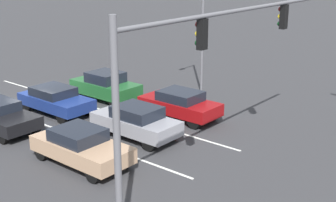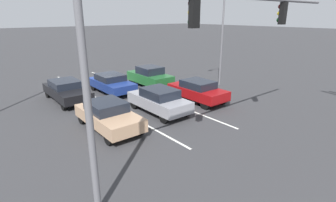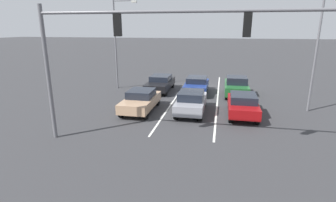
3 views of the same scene
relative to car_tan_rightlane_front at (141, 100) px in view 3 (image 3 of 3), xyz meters
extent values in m
plane|color=#333335|center=(-3.44, -7.85, -0.75)|extent=(240.00, 240.00, 0.00)
cube|color=silver|center=(-5.12, -4.80, -0.75)|extent=(0.12, 18.10, 0.01)
cube|color=silver|center=(-1.75, -4.80, -0.75)|extent=(0.12, 18.10, 0.01)
cube|color=tan|center=(0.00, 0.04, -0.11)|extent=(1.88, 4.29, 0.62)
cube|color=black|center=(0.00, -0.14, 0.45)|extent=(1.65, 1.90, 0.49)
cube|color=red|center=(-0.66, -2.06, 0.05)|extent=(0.24, 0.06, 0.12)
cube|color=red|center=(0.66, -2.06, 0.05)|extent=(0.24, 0.06, 0.12)
cylinder|color=black|center=(-0.81, 1.60, -0.42)|extent=(0.22, 0.67, 0.67)
cylinder|color=black|center=(0.81, 1.60, -0.42)|extent=(0.22, 0.67, 0.67)
cylinder|color=black|center=(-0.81, -1.52, -0.42)|extent=(0.22, 0.67, 0.67)
cylinder|color=black|center=(0.81, -1.52, -0.42)|extent=(0.22, 0.67, 0.67)
cube|color=maroon|center=(-6.77, -0.37, -0.10)|extent=(1.83, 4.18, 0.61)
cube|color=black|center=(-6.77, -0.32, 0.45)|extent=(1.61, 2.05, 0.48)
cube|color=red|center=(-7.41, -2.42, 0.06)|extent=(0.24, 0.06, 0.12)
cube|color=red|center=(-6.13, -2.42, 0.06)|extent=(0.24, 0.06, 0.12)
cylinder|color=black|center=(-7.56, 1.12, -0.40)|extent=(0.22, 0.70, 0.70)
cylinder|color=black|center=(-5.99, 1.12, -0.40)|extent=(0.22, 0.70, 0.70)
cylinder|color=black|center=(-7.56, -1.86, -0.40)|extent=(0.22, 0.70, 0.70)
cylinder|color=black|center=(-5.99, -1.86, -0.40)|extent=(0.22, 0.70, 0.70)
cube|color=gray|center=(-3.43, -0.28, -0.09)|extent=(1.81, 4.20, 0.64)
cube|color=black|center=(-3.43, -0.17, 0.49)|extent=(1.59, 2.03, 0.51)
cube|color=red|center=(-4.06, -2.34, 0.08)|extent=(0.24, 0.06, 0.12)
cube|color=red|center=(-2.80, -2.34, 0.08)|extent=(0.24, 0.06, 0.12)
cylinder|color=black|center=(-4.21, 1.23, -0.41)|extent=(0.22, 0.69, 0.69)
cylinder|color=black|center=(-2.66, 1.23, -0.41)|extent=(0.22, 0.69, 0.69)
cylinder|color=black|center=(-4.21, -1.78, -0.41)|extent=(0.22, 0.69, 0.69)
cylinder|color=black|center=(-2.66, -1.78, -0.41)|extent=(0.22, 0.69, 0.69)
cube|color=#1E5928|center=(-6.60, -5.65, -0.07)|extent=(1.87, 4.14, 0.73)
cube|color=black|center=(-6.60, -5.62, 0.58)|extent=(1.65, 1.84, 0.57)
cube|color=red|center=(-7.26, -7.68, 0.11)|extent=(0.24, 0.06, 0.12)
cube|color=red|center=(-5.94, -7.68, 0.11)|extent=(0.24, 0.06, 0.12)
cylinder|color=black|center=(-7.41, -4.15, -0.43)|extent=(0.22, 0.64, 0.64)
cylinder|color=black|center=(-5.79, -4.15, -0.43)|extent=(0.22, 0.64, 0.64)
cylinder|color=black|center=(-7.41, -7.15, -0.43)|extent=(0.22, 0.64, 0.64)
cylinder|color=black|center=(-5.79, -7.15, -0.43)|extent=(0.22, 0.64, 0.64)
cube|color=navy|center=(-3.24, -5.82, -0.10)|extent=(1.90, 4.20, 0.58)
cube|color=black|center=(-3.24, -6.01, 0.42)|extent=(1.68, 2.05, 0.46)
cube|color=red|center=(-3.91, -7.88, 0.04)|extent=(0.24, 0.06, 0.12)
cube|color=red|center=(-2.57, -7.88, 0.04)|extent=(0.24, 0.06, 0.12)
cylinder|color=black|center=(-4.06, -4.33, -0.39)|extent=(0.22, 0.72, 0.72)
cylinder|color=black|center=(-2.42, -4.33, -0.39)|extent=(0.22, 0.72, 0.72)
cylinder|color=black|center=(-4.06, -7.31, -0.39)|extent=(0.22, 0.72, 0.72)
cylinder|color=black|center=(-2.42, -7.31, -0.39)|extent=(0.22, 0.72, 0.72)
cube|color=black|center=(0.03, -5.95, -0.11)|extent=(1.91, 4.56, 0.58)
cube|color=black|center=(0.03, -6.22, 0.41)|extent=(1.68, 2.12, 0.46)
cube|color=red|center=(-0.64, -8.19, 0.04)|extent=(0.24, 0.06, 0.12)
cube|color=red|center=(0.70, -8.19, 0.04)|extent=(0.24, 0.06, 0.12)
cylinder|color=black|center=(-0.79, -4.27, -0.40)|extent=(0.22, 0.71, 0.71)
cylinder|color=black|center=(0.86, -4.27, -0.40)|extent=(0.22, 0.71, 0.71)
cylinder|color=black|center=(-0.79, -7.62, -0.40)|extent=(0.22, 0.71, 0.71)
cylinder|color=black|center=(0.86, -7.62, -0.40)|extent=(0.22, 0.71, 0.71)
cylinder|color=slate|center=(3.03, 5.25, 2.55)|extent=(0.20, 0.20, 6.60)
cylinder|color=slate|center=(-3.27, 5.25, 5.44)|extent=(12.59, 0.14, 0.14)
cube|color=black|center=(-6.22, 5.25, 4.90)|extent=(0.32, 0.22, 0.95)
sphere|color=#4C0C0C|center=(-6.22, 5.09, 5.18)|extent=(0.20, 0.20, 0.20)
sphere|color=yellow|center=(-6.22, 5.09, 4.90)|extent=(0.20, 0.20, 0.20)
sphere|color=#0A3814|center=(-6.22, 5.09, 4.61)|extent=(0.20, 0.20, 0.20)
cube|color=black|center=(-0.72, 5.25, 4.90)|extent=(0.32, 0.22, 0.95)
sphere|color=#4C0C0C|center=(-0.72, 5.09, 5.18)|extent=(0.20, 0.20, 0.20)
sphere|color=yellow|center=(-0.72, 5.09, 4.90)|extent=(0.20, 0.20, 0.20)
sphere|color=#0A3814|center=(-0.72, 5.09, 4.61)|extent=(0.20, 0.20, 0.20)
cylinder|color=slate|center=(4.28, -6.35, 3.22)|extent=(0.14, 0.14, 7.95)
cylinder|color=slate|center=(3.32, -6.35, 7.04)|extent=(1.91, 0.09, 0.09)
cube|color=beige|center=(2.37, -6.35, 6.94)|extent=(0.44, 0.24, 0.16)
cylinder|color=slate|center=(-11.26, -2.26, 3.23)|extent=(0.14, 0.14, 7.96)
camera|label=1|loc=(10.95, 13.58, 7.23)|focal=50.00mm
camera|label=2|loc=(5.45, 11.52, 4.83)|focal=28.00mm
camera|label=3|loc=(-5.30, 16.52, 4.80)|focal=28.00mm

